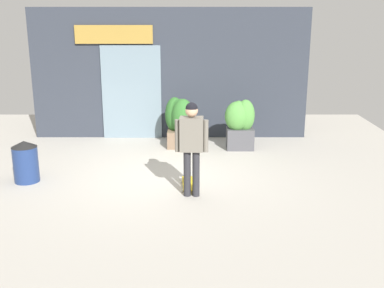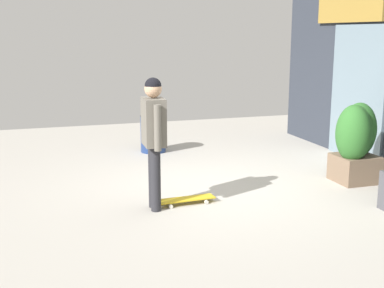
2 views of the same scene
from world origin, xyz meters
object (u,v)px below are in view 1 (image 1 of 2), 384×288
at_px(skateboarder, 194,140).
at_px(skateboard, 190,184).
at_px(planter_box_right, 242,122).
at_px(trash_bin, 28,161).
at_px(planter_box_left, 182,120).

xyz_separation_m(skateboarder, skateboard, (-0.07, 0.45, -1.00)).
relative_size(skateboard, planter_box_right, 0.66).
xyz_separation_m(skateboarder, trash_bin, (-3.26, 0.76, -0.65)).
xyz_separation_m(skateboard, trash_bin, (-3.19, 0.30, 0.36)).
relative_size(skateboard, planter_box_left, 0.66).
bearing_deg(trash_bin, skateboard, -5.45).
relative_size(planter_box_left, trash_bin, 1.47).
height_order(skateboarder, planter_box_left, skateboarder).
height_order(planter_box_right, trash_bin, planter_box_right).
distance_m(planter_box_right, trash_bin, 4.99).
bearing_deg(skateboard, trash_bin, 81.59).
height_order(skateboard, planter_box_left, planter_box_left).
bearing_deg(skateboard, planter_box_right, -28.39).
bearing_deg(planter_box_right, skateboard, -115.44).
relative_size(planter_box_right, trash_bin, 1.48).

